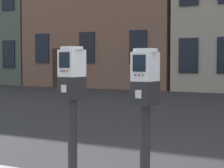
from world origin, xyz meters
The scene contains 2 objects.
parking_meter_near_kerb centered at (-0.69, -0.24, 1.11)m, with size 0.23×0.26×1.41m.
parking_meter_twin_adjacent centered at (0.07, -0.24, 1.09)m, with size 0.23×0.26×1.38m.
Camera 1 is at (1.38, -3.38, 1.41)m, focal length 63.27 mm.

